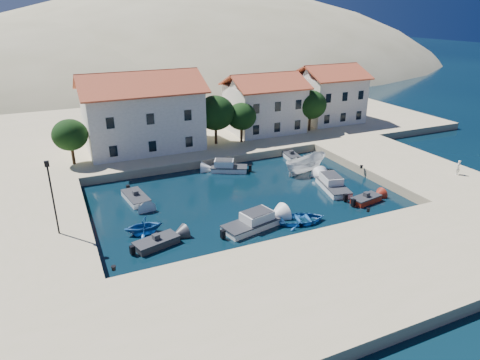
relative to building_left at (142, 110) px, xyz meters
name	(u,v)px	position (x,y,z in m)	size (l,w,h in m)	color
ground	(295,244)	(6.00, -28.00, -5.94)	(400.00, 400.00, 0.00)	black
quay_south	(341,279)	(6.00, -34.00, -5.44)	(52.00, 12.00, 1.00)	tan
quay_east	(400,165)	(26.50, -18.00, -5.44)	(11.00, 20.00, 1.00)	tan
quay_west	(40,231)	(-13.00, -18.00, -5.44)	(8.00, 20.00, 1.00)	tan
quay_north	(182,126)	(8.00, 10.00, -5.44)	(80.00, 36.00, 1.00)	tan
hills	(165,129)	(26.64, 95.62, -29.34)	(254.00, 176.00, 99.00)	tan
building_left	(142,110)	(0.00, 0.00, 0.00)	(14.70, 9.45, 9.70)	beige
building_mid	(264,102)	(18.00, 1.00, -0.71)	(10.50, 8.40, 8.30)	beige
building_right	(329,93)	(30.00, 2.00, -0.46)	(9.45, 8.40, 8.80)	beige
trees	(226,115)	(10.51, -2.54, -1.10)	(37.30, 5.30, 6.45)	#382314
lamppost	(52,191)	(-11.50, -20.00, -1.18)	(0.35, 0.25, 6.22)	black
bollards	(300,207)	(8.80, -24.13, -4.79)	(29.36, 9.56, 0.30)	black
motorboat_grey_sw	(156,243)	(-4.42, -23.52, -5.64)	(3.93, 2.54, 1.25)	#2F3034
cabin_cruiser_south	(251,223)	(3.85, -24.00, -5.46)	(5.46, 3.28, 1.60)	white
rowboat_south	(301,222)	(8.54, -24.82, -5.94)	(3.11, 4.35, 0.90)	#1C559A
motorboat_red_se	(366,199)	(16.66, -23.82, -5.64)	(3.41, 2.00, 1.25)	maroon
cabin_cruiser_east	(333,186)	(15.52, -19.93, -5.46)	(3.19, 5.51, 1.60)	white
boat_east	(305,172)	(15.60, -14.31, -5.94)	(2.18, 5.80, 2.24)	white
motorboat_white_ne	(291,156)	(16.64, -9.34, -5.64)	(1.92, 3.41, 1.25)	white
rowboat_west	(144,233)	(-4.90, -21.00, -5.94)	(2.77, 3.21, 1.69)	#1C559A
motorboat_white_west	(136,198)	(-4.14, -14.02, -5.64)	(2.33, 4.31, 1.25)	white
cabin_cruiser_north	(229,167)	(7.58, -10.30, -5.46)	(4.60, 3.53, 1.60)	white
pedestrian	(458,167)	(28.96, -23.87, -4.12)	(0.59, 0.39, 1.63)	white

